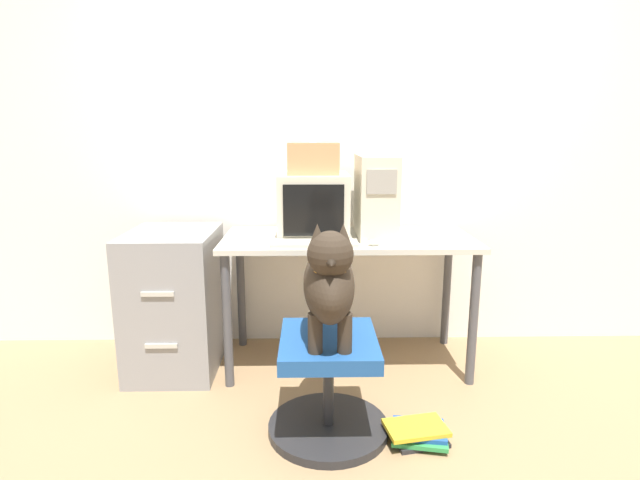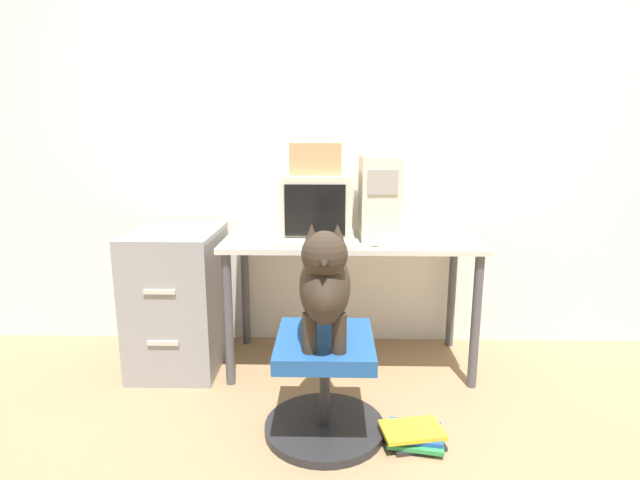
{
  "view_description": "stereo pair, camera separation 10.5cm",
  "coord_description": "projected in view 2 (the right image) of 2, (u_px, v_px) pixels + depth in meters",
  "views": [
    {
      "loc": [
        -0.21,
        -2.47,
        1.37
      ],
      "look_at": [
        -0.17,
        0.0,
        0.83
      ],
      "focal_mm": 28.0,
      "sensor_mm": 36.0,
      "label": 1
    },
    {
      "loc": [
        -0.11,
        -2.47,
        1.37
      ],
      "look_at": [
        -0.17,
        0.0,
        0.83
      ],
      "focal_mm": 28.0,
      "sensor_mm": 36.0,
      "label": 2
    }
  ],
  "objects": [
    {
      "name": "desk",
      "position": [
        350.0,
        254.0,
        2.87
      ],
      "size": [
        1.43,
        0.64,
        0.78
      ],
      "color": "beige",
      "rests_on": "ground_plane"
    },
    {
      "name": "crt_monitor",
      "position": [
        316.0,
        204.0,
        2.89
      ],
      "size": [
        0.4,
        0.46,
        0.36
      ],
      "color": "beige",
      "rests_on": "desk"
    },
    {
      "name": "keyboard",
      "position": [
        315.0,
        244.0,
        2.63
      ],
      "size": [
        0.46,
        0.15,
        0.03
      ],
      "color": "beige",
      "rests_on": "desk"
    },
    {
      "name": "pc_tower",
      "position": [
        379.0,
        196.0,
        2.84
      ],
      "size": [
        0.21,
        0.47,
        0.46
      ],
      "color": "beige",
      "rests_on": "desk"
    },
    {
      "name": "cardboard_box",
      "position": [
        316.0,
        158.0,
        2.84
      ],
      "size": [
        0.28,
        0.32,
        0.18
      ],
      "color": "tan",
      "rests_on": "crt_monitor"
    },
    {
      "name": "dog",
      "position": [
        325.0,
        280.0,
        2.14
      ],
      "size": [
        0.22,
        0.57,
        0.54
      ],
      "color": "#33281E",
      "rests_on": "office_chair"
    },
    {
      "name": "computer_mouse",
      "position": [
        375.0,
        243.0,
        2.62
      ],
      "size": [
        0.07,
        0.04,
        0.03
      ],
      "color": "beige",
      "rests_on": "desk"
    },
    {
      "name": "ground_plane",
      "position": [
        351.0,
        389.0,
        2.7
      ],
      "size": [
        12.0,
        12.0,
        0.0
      ],
      "primitive_type": "plane",
      "color": "#937551"
    },
    {
      "name": "wall_back",
      "position": [
        349.0,
        143.0,
        3.12
      ],
      "size": [
        8.0,
        0.05,
        2.6
      ],
      "color": "white",
      "rests_on": "ground_plane"
    },
    {
      "name": "book_stack_floor",
      "position": [
        415.0,
        435.0,
        2.23
      ],
      "size": [
        0.3,
        0.24,
        0.08
      ],
      "color": "#262628",
      "rests_on": "ground_plane"
    },
    {
      "name": "filing_cabinet",
      "position": [
        179.0,
        299.0,
        2.92
      ],
      "size": [
        0.48,
        0.61,
        0.82
      ],
      "color": "gray",
      "rests_on": "ground_plane"
    },
    {
      "name": "office_chair",
      "position": [
        325.0,
        384.0,
        2.28
      ],
      "size": [
        0.56,
        0.56,
        0.47
      ],
      "color": "#262628",
      "rests_on": "ground_plane"
    }
  ]
}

